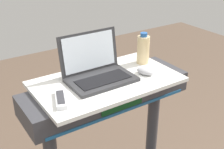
{
  "coord_description": "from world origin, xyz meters",
  "views": [
    {
      "loc": [
        -0.73,
        -0.46,
        1.8
      ],
      "look_at": [
        0.0,
        0.65,
        1.16
      ],
      "focal_mm": 47.92,
      "sensor_mm": 36.0,
      "label": 1
    }
  ],
  "objects": [
    {
      "name": "water_bottle",
      "position": [
        0.29,
        0.77,
        1.19
      ],
      "size": [
        0.07,
        0.07,
        0.18
      ],
      "color": "beige",
      "rests_on": "desk_board"
    },
    {
      "name": "desk_board",
      "position": [
        0.0,
        0.7,
        1.1
      ],
      "size": [
        0.74,
        0.43,
        0.02
      ],
      "primitive_type": "cube",
      "color": "white",
      "rests_on": "treadmill_base"
    },
    {
      "name": "laptop",
      "position": [
        -0.03,
        0.74,
        1.15
      ],
      "size": [
        0.34,
        0.25,
        0.23
      ],
      "rotation": [
        0.0,
        0.0,
        0.06
      ],
      "color": "#2D2D30",
      "rests_on": "desk_board"
    },
    {
      "name": "tv_remote",
      "position": [
        -0.29,
        0.63,
        1.12
      ],
      "size": [
        0.1,
        0.17,
        0.02
      ],
      "color": "silver",
      "rests_on": "desk_board"
    },
    {
      "name": "computer_mouse",
      "position": [
        0.21,
        0.64,
        1.12
      ],
      "size": [
        0.09,
        0.12,
        0.03
      ],
      "primitive_type": "ellipsoid",
      "rotation": [
        0.0,
        0.0,
        0.38
      ],
      "color": "#B2B2B7",
      "rests_on": "desk_board"
    }
  ]
}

